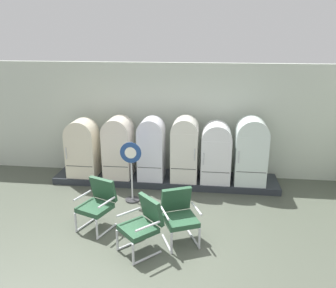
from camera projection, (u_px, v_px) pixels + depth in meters
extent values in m
cube|color=#494F43|center=(142.00, 258.00, 5.68)|extent=(12.00, 10.00, 0.05)
cube|color=silver|center=(168.00, 120.00, 8.69)|extent=(11.76, 0.12, 2.85)
cube|color=#47443F|center=(168.00, 77.00, 8.36)|extent=(11.76, 0.07, 0.06)
cube|color=#292E34|center=(165.00, 179.00, 8.51)|extent=(5.43, 0.95, 0.16)
cube|color=beige|center=(83.00, 155.00, 8.42)|extent=(0.71, 0.58, 1.06)
cylinder|color=beige|center=(81.00, 134.00, 8.25)|extent=(0.71, 0.57, 0.71)
cube|color=#383838|center=(79.00, 166.00, 8.20)|extent=(0.65, 0.01, 0.01)
cylinder|color=silver|center=(66.00, 153.00, 8.12)|extent=(0.02, 0.02, 0.28)
cube|color=silver|center=(119.00, 153.00, 8.35)|extent=(0.65, 0.69, 1.16)
cylinder|color=silver|center=(118.00, 131.00, 8.17)|extent=(0.65, 0.68, 0.65)
cube|color=#383838|center=(115.00, 167.00, 8.09)|extent=(0.60, 0.01, 0.01)
cylinder|color=silver|center=(126.00, 153.00, 7.94)|extent=(0.02, 0.02, 0.28)
cube|color=white|center=(151.00, 155.00, 8.21)|extent=(0.60, 0.59, 1.19)
cylinder|color=white|center=(151.00, 131.00, 8.02)|extent=(0.60, 0.58, 0.60)
cube|color=#383838|center=(149.00, 168.00, 7.99)|extent=(0.56, 0.01, 0.01)
cylinder|color=silver|center=(139.00, 153.00, 7.90)|extent=(0.02, 0.02, 0.28)
cube|color=silver|center=(185.00, 155.00, 8.14)|extent=(0.62, 0.66, 1.22)
cylinder|color=silver|center=(185.00, 130.00, 7.96)|extent=(0.62, 0.65, 0.62)
cube|color=#383838|center=(183.00, 169.00, 7.90)|extent=(0.57, 0.01, 0.01)
cylinder|color=silver|center=(195.00, 155.00, 7.74)|extent=(0.02, 0.02, 0.28)
cube|color=white|center=(216.00, 159.00, 8.10)|extent=(0.69, 0.69, 1.07)
cylinder|color=white|center=(217.00, 138.00, 7.93)|extent=(0.69, 0.68, 0.69)
cube|color=#383838|center=(216.00, 172.00, 7.83)|extent=(0.63, 0.01, 0.01)
cylinder|color=silver|center=(204.00, 159.00, 7.75)|extent=(0.02, 0.02, 0.28)
cube|color=silver|center=(250.00, 158.00, 7.98)|extent=(0.71, 0.68, 1.19)
cylinder|color=silver|center=(252.00, 133.00, 7.80)|extent=(0.71, 0.67, 0.71)
cube|color=#383838|center=(251.00, 172.00, 7.72)|extent=(0.66, 0.01, 0.01)
cylinder|color=silver|center=(239.00, 157.00, 7.64)|extent=(0.02, 0.02, 0.28)
cylinder|color=silver|center=(86.00, 224.00, 6.60)|extent=(0.25, 0.54, 0.04)
cylinder|color=silver|center=(76.00, 222.00, 6.32)|extent=(0.05, 0.05, 0.38)
cylinder|color=silver|center=(107.00, 231.00, 6.37)|extent=(0.25, 0.54, 0.04)
cylinder|color=silver|center=(97.00, 229.00, 6.10)|extent=(0.05, 0.05, 0.38)
cube|color=#264C32|center=(95.00, 208.00, 6.36)|extent=(0.69, 0.68, 0.09)
cube|color=#264C32|center=(103.00, 189.00, 6.50)|extent=(0.56, 0.35, 0.46)
cylinder|color=silver|center=(82.00, 196.00, 6.43)|extent=(0.21, 0.44, 0.04)
cylinder|color=silver|center=(107.00, 202.00, 6.17)|extent=(0.21, 0.44, 0.04)
cylinder|color=silver|center=(167.00, 244.00, 6.00)|extent=(0.26, 0.54, 0.04)
cylinder|color=silver|center=(172.00, 243.00, 5.70)|extent=(0.05, 0.05, 0.38)
cylinder|color=silver|center=(194.00, 239.00, 6.13)|extent=(0.26, 0.54, 0.04)
cylinder|color=silver|center=(199.00, 238.00, 5.83)|extent=(0.05, 0.05, 0.38)
cube|color=#264C32|center=(181.00, 220.00, 5.93)|extent=(0.70, 0.69, 0.09)
cube|color=#264C32|center=(176.00, 199.00, 6.10)|extent=(0.56, 0.36, 0.46)
cylinder|color=silver|center=(165.00, 213.00, 5.80)|extent=(0.22, 0.44, 0.04)
cylinder|color=silver|center=(196.00, 208.00, 5.96)|extent=(0.22, 0.44, 0.04)
cylinder|color=silver|center=(131.00, 244.00, 5.99)|extent=(0.43, 0.43, 0.04)
cylinder|color=silver|center=(117.00, 240.00, 5.78)|extent=(0.06, 0.06, 0.38)
cylinder|color=silver|center=(147.00, 258.00, 5.62)|extent=(0.43, 0.43, 0.04)
cylinder|color=silver|center=(133.00, 254.00, 5.41)|extent=(0.06, 0.06, 0.38)
cube|color=#264C32|center=(138.00, 229.00, 5.68)|extent=(0.74, 0.74, 0.09)
cube|color=#264C32|center=(151.00, 209.00, 5.75)|extent=(0.49, 0.50, 0.46)
cylinder|color=silver|center=(129.00, 212.00, 5.83)|extent=(0.35, 0.35, 0.04)
cylinder|color=silver|center=(148.00, 226.00, 5.40)|extent=(0.35, 0.35, 0.04)
cylinder|color=#2D2D30|center=(133.00, 200.00, 7.59)|extent=(0.32, 0.32, 0.03)
cylinder|color=silver|center=(132.00, 176.00, 7.41)|extent=(0.04, 0.04, 1.10)
cylinder|color=navy|center=(131.00, 153.00, 7.22)|extent=(0.45, 0.02, 0.45)
cylinder|color=white|center=(131.00, 153.00, 7.21)|extent=(0.25, 0.00, 0.25)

